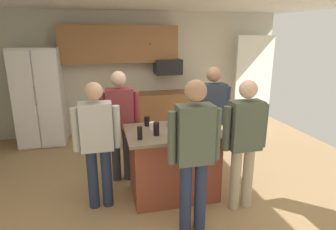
{
  "coord_description": "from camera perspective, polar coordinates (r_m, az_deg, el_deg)",
  "views": [
    {
      "loc": [
        -0.86,
        -3.53,
        2.14
      ],
      "look_at": [
        0.04,
        0.19,
        1.05
      ],
      "focal_mm": 30.76,
      "sensor_mm": 36.0,
      "label": 1
    }
  ],
  "objects": [
    {
      "name": "tumbler_amber",
      "position": [
        3.54,
        -2.32,
        -2.77
      ],
      "size": [
        0.07,
        0.07,
        0.16
      ],
      "color": "black",
      "rests_on": "kitchen_island"
    },
    {
      "name": "mug_blue_stoneware",
      "position": [
        4.12,
        6.36,
        -0.68
      ],
      "size": [
        0.13,
        0.09,
        0.1
      ],
      "color": "white",
      "rests_on": "kitchen_island"
    },
    {
      "name": "person_guest_left",
      "position": [
        3.03,
        5.21,
        -6.56
      ],
      "size": [
        0.57,
        0.22,
        1.71
      ],
      "rotation": [
        0.0,
        0.0,
        1.59
      ],
      "color": "#232D4C",
      "rests_on": "ground"
    },
    {
      "name": "glass_short_whisky",
      "position": [
        3.5,
        1.39,
        -3.24
      ],
      "size": [
        0.06,
        0.06,
        0.14
      ],
      "color": "black",
      "rests_on": "kitchen_island"
    },
    {
      "name": "refrigerator",
      "position": [
        6.14,
        -24.07,
        3.27
      ],
      "size": [
        0.86,
        0.76,
        1.89
      ],
      "color": "white",
      "rests_on": "ground"
    },
    {
      "name": "serving_tray",
      "position": [
        3.87,
        3.38,
        -2.13
      ],
      "size": [
        0.44,
        0.3,
        0.04
      ],
      "color": "#B7B7BC",
      "rests_on": "kitchen_island"
    },
    {
      "name": "glass_pilsner",
      "position": [
        3.91,
        -4.17,
        -1.29
      ],
      "size": [
        0.07,
        0.07,
        0.13
      ],
      "color": "black",
      "rests_on": "kitchen_island"
    },
    {
      "name": "back_wall",
      "position": [
        6.45,
        -5.91,
        8.31
      ],
      "size": [
        6.4,
        0.1,
        2.6
      ],
      "primitive_type": "cube",
      "color": "beige",
      "rests_on": "ground"
    },
    {
      "name": "cabinet_run_upper",
      "position": [
        6.16,
        -9.61,
        13.66
      ],
      "size": [
        2.4,
        0.38,
        0.75
      ],
      "color": "#936038"
    },
    {
      "name": "person_host_foreground",
      "position": [
        4.42,
        8.73,
        0.27
      ],
      "size": [
        0.57,
        0.22,
        1.67
      ],
      "rotation": [
        0.0,
        0.0,
        -2.54
      ],
      "color": "#4C5166",
      "rests_on": "ground"
    },
    {
      "name": "glass_stout_tall",
      "position": [
        3.52,
        4.73,
        -3.01
      ],
      "size": [
        0.07,
        0.07,
        0.16
      ],
      "color": "black",
      "rests_on": "kitchen_island"
    },
    {
      "name": "microwave_over_range",
      "position": [
        6.25,
        -0.03,
        9.54
      ],
      "size": [
        0.56,
        0.4,
        0.32
      ],
      "primitive_type": "cube",
      "color": "black"
    },
    {
      "name": "cabinet_run_lower",
      "position": [
        6.42,
        0.02,
        0.61
      ],
      "size": [
        1.8,
        0.63,
        0.9
      ],
      "color": "#936038",
      "rests_on": "ground"
    },
    {
      "name": "mug_ceramic_white",
      "position": [
        3.77,
        -3.07,
        -2.15
      ],
      "size": [
        0.13,
        0.08,
        0.1
      ],
      "color": "white",
      "rests_on": "kitchen_island"
    },
    {
      "name": "person_elder_center",
      "position": [
        3.57,
        14.93,
        -4.35
      ],
      "size": [
        0.57,
        0.22,
        1.63
      ],
      "rotation": [
        0.0,
        0.0,
        2.56
      ],
      "color": "tan",
      "rests_on": "ground"
    },
    {
      "name": "kitchen_island",
      "position": [
        3.92,
        1.05,
        -9.39
      ],
      "size": [
        1.24,
        0.86,
        0.92
      ],
      "color": "brown",
      "rests_on": "ground"
    },
    {
      "name": "glass_dark_ale",
      "position": [
        3.43,
        -5.61,
        -3.59
      ],
      "size": [
        0.06,
        0.06,
        0.16
      ],
      "color": "black",
      "rests_on": "kitchen_island"
    },
    {
      "name": "french_door_window_panel",
      "position": [
        6.95,
        16.53,
        6.62
      ],
      "size": [
        0.9,
        0.06,
        2.0
      ],
      "primitive_type": "cube",
      "color": "white",
      "rests_on": "ground"
    },
    {
      "name": "person_guest_right",
      "position": [
        3.58,
        -13.88,
        -4.55
      ],
      "size": [
        0.57,
        0.22,
        1.61
      ],
      "rotation": [
        0.0,
        0.0,
        0.06
      ],
      "color": "#232D4C",
      "rests_on": "ground"
    },
    {
      "name": "person_guest_by_door",
      "position": [
        4.19,
        -9.45,
        -0.89
      ],
      "size": [
        0.57,
        0.22,
        1.64
      ],
      "rotation": [
        0.0,
        0.0,
        -0.74
      ],
      "color": "#383842",
      "rests_on": "ground"
    },
    {
      "name": "floor",
      "position": [
        4.22,
        0.07,
        -14.58
      ],
      "size": [
        7.04,
        7.04,
        0.0
      ],
      "primitive_type": "plane",
      "color": "tan",
      "rests_on": "ground"
    }
  ]
}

